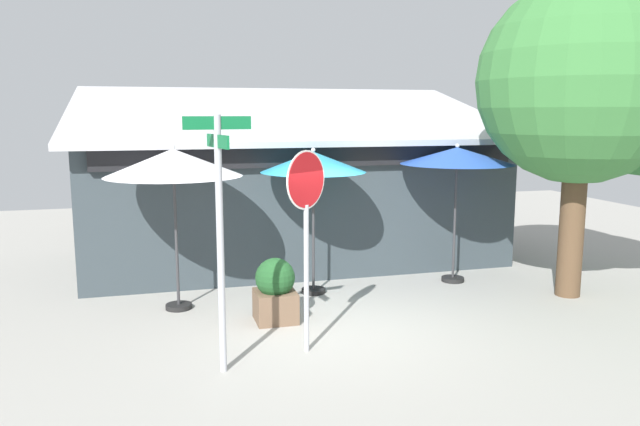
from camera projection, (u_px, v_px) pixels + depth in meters
name	position (u px, v px, depth m)	size (l,w,h in m)	color
ground_plane	(332.00, 330.00, 9.50)	(28.00, 28.00, 0.10)	#9E9B93
cafe_building	(291.00, 191.00, 13.95)	(9.30, 5.03, 3.91)	#333D42
street_sign_post	(219.00, 220.00, 7.57)	(0.90, 0.84, 3.26)	#A8AAB2
stop_sign	(306.00, 212.00, 8.23)	(0.64, 0.49, 2.79)	#A8AAB2
patio_umbrella_ivory_left	(173.00, 164.00, 10.01)	(2.24, 2.24, 2.77)	black
patio_umbrella_teal_center	(313.00, 164.00, 10.94)	(1.90, 1.90, 2.67)	black
patio_umbrella_royal_blue_right	(457.00, 157.00, 11.71)	(2.17, 2.17, 2.70)	black
shade_tree	(598.00, 87.00, 10.54)	(4.03, 3.56, 5.60)	brown
sidewalk_planter	(275.00, 290.00, 9.71)	(0.64, 0.64, 1.02)	brown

